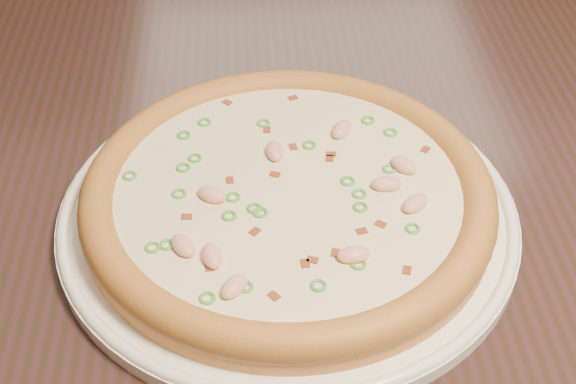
{
  "coord_description": "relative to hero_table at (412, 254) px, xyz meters",
  "views": [
    {
      "loc": [
        -0.38,
        -1.42,
        1.19
      ],
      "look_at": [
        -0.35,
        -0.95,
        0.78
      ],
      "focal_mm": 50.0,
      "sensor_mm": 36.0,
      "label": 1
    }
  ],
  "objects": [
    {
      "name": "ground",
      "position": [
        0.23,
        0.9,
        -0.65
      ],
      "size": [
        9.0,
        9.0,
        0.0
      ],
      "primitive_type": "plane",
      "color": "black"
    },
    {
      "name": "hero_table",
      "position": [
        0.0,
        0.0,
        0.0
      ],
      "size": [
        1.2,
        0.8,
        0.75
      ],
      "color": "black",
      "rests_on": "ground"
    },
    {
      "name": "plate",
      "position": [
        -0.12,
        -0.05,
        0.11
      ],
      "size": [
        0.36,
        0.36,
        0.02
      ],
      "color": "white",
      "rests_on": "hero_table"
    },
    {
      "name": "pizza",
      "position": [
        -0.12,
        -0.05,
        0.13
      ],
      "size": [
        0.32,
        0.32,
        0.03
      ],
      "color": "gold",
      "rests_on": "plate"
    }
  ]
}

